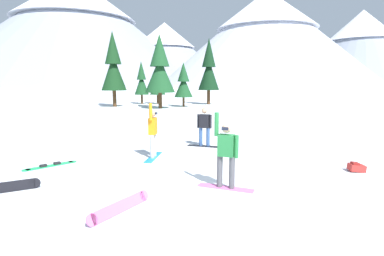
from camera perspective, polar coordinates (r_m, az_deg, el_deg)
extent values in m
plane|color=white|center=(7.66, 2.46, -12.11)|extent=(800.00, 800.00, 0.00)
cube|color=pink|center=(8.01, 6.32, -11.13)|extent=(1.47, 0.79, 0.02)
cylinder|color=#4C4C51|center=(7.84, 7.52, -8.31)|extent=(0.15, 0.15, 0.83)
cylinder|color=#4C4C51|center=(7.92, 5.24, -8.10)|extent=(0.15, 0.15, 0.83)
cube|color=#237238|center=(7.70, 6.46, -3.27)|extent=(0.46, 0.37, 0.56)
cylinder|color=#237238|center=(7.65, 8.35, -3.49)|extent=(0.11, 0.11, 0.58)
cylinder|color=#237238|center=(7.68, 4.65, 0.72)|extent=(0.11, 0.11, 0.60)
sphere|color=tan|center=(7.63, 6.52, -0.04)|extent=(0.24, 0.24, 0.24)
cube|color=black|center=(7.49, 6.24, -0.12)|extent=(0.17, 0.10, 0.08)
cube|color=#1E8CD8|center=(11.15, -7.28, -5.46)|extent=(0.47, 1.62, 0.02)
cylinder|color=#B7B7BC|center=(11.20, -7.12, -3.13)|extent=(0.15, 0.15, 0.84)
cylinder|color=#B7B7BC|center=(10.90, -7.54, -3.47)|extent=(0.15, 0.15, 0.84)
cube|color=orange|center=(10.93, -7.39, 0.36)|extent=(0.29, 0.43, 0.59)
cylinder|color=orange|center=(11.17, -7.06, 0.57)|extent=(0.11, 0.11, 0.58)
cylinder|color=orange|center=(10.61, -7.81, 3.07)|extent=(0.11, 0.11, 0.60)
sphere|color=tan|center=(10.87, -7.44, 2.73)|extent=(0.24, 0.24, 0.24)
cube|color=black|center=(10.83, -6.72, 2.78)|extent=(0.06, 0.17, 0.08)
cube|color=black|center=(12.93, 2.32, -3.43)|extent=(1.46, 0.70, 0.02)
cylinder|color=#335184|center=(12.89, 1.65, -1.63)|extent=(0.15, 0.15, 0.78)
cylinder|color=#335184|center=(12.81, 3.02, -1.71)|extent=(0.15, 0.15, 0.78)
cube|color=black|center=(12.75, 2.35, 1.31)|extent=(0.45, 0.35, 0.56)
cylinder|color=black|center=(12.82, 1.23, 1.32)|extent=(0.11, 0.11, 0.58)
cylinder|color=black|center=(12.68, 3.48, 1.23)|extent=(0.11, 0.11, 0.58)
sphere|color=tan|center=(12.70, 2.36, 3.29)|extent=(0.24, 0.24, 0.24)
cube|color=black|center=(12.83, 2.53, 3.39)|extent=(0.17, 0.09, 0.08)
cylinder|color=black|center=(8.93, -27.46, -9.20)|extent=(0.29, 0.22, 0.26)
cube|color=black|center=(8.99, -31.16, -9.25)|extent=(0.23, 0.19, 0.16)
cube|color=#19B259|center=(10.97, -25.11, -6.46)|extent=(1.22, 1.19, 0.02)
cylinder|color=#19B259|center=(11.20, -21.60, -5.94)|extent=(0.36, 0.36, 0.02)
cylinder|color=#19B259|center=(10.77, -28.78, -6.98)|extent=(0.36, 0.36, 0.02)
cube|color=black|center=(11.02, -24.06, -6.07)|extent=(0.24, 0.24, 0.07)
cube|color=black|center=(10.89, -26.22, -6.38)|extent=(0.24, 0.24, 0.07)
cube|color=pink|center=(6.75, -13.32, -14.20)|extent=(0.89, 1.34, 0.24)
cylinder|color=pink|center=(7.25, -9.04, -12.43)|extent=(0.24, 0.28, 0.24)
cylinder|color=pink|center=(6.30, -18.34, -16.14)|extent=(0.24, 0.28, 0.24)
cube|color=black|center=(6.92, -12.23, -13.42)|extent=(0.21, 0.23, 0.16)
cube|color=black|center=(6.63, -15.01, -14.51)|extent=(0.21, 0.23, 0.16)
cube|color=red|center=(10.62, 28.57, -6.57)|extent=(0.47, 0.33, 0.24)
cube|color=maroon|center=(10.56, 28.37, -5.87)|extent=(0.21, 0.23, 0.08)
cylinder|color=black|center=(10.73, 29.71, -6.63)|extent=(0.12, 0.04, 0.02)
cylinder|color=#472D19|center=(31.74, -6.00, 5.19)|extent=(0.38, 0.38, 1.67)
cone|color=#194723|center=(31.69, -6.08, 9.91)|extent=(3.09, 3.09, 3.55)
cone|color=#194723|center=(31.85, -6.15, 14.39)|extent=(2.01, 2.01, 3.26)
cylinder|color=#472D19|center=(38.83, -9.41, 5.37)|extent=(0.27, 0.27, 1.17)
cone|color=#194723|center=(38.77, -9.47, 8.07)|extent=(1.80, 1.80, 2.48)
cone|color=#194723|center=(38.80, -9.54, 10.64)|extent=(1.17, 1.17, 2.28)
cylinder|color=#472D19|center=(33.87, -1.60, 4.95)|extent=(0.24, 0.24, 1.07)
cone|color=#194723|center=(33.81, -1.61, 7.79)|extent=(2.04, 2.04, 2.29)
cone|color=#194723|center=(33.82, -1.62, 10.50)|extent=(1.33, 1.33, 2.10)
cylinder|color=#472D19|center=(37.56, 3.14, 5.82)|extent=(0.40, 0.40, 1.76)
cone|color=black|center=(37.52, 3.17, 10.02)|extent=(2.58, 2.58, 3.74)
cone|color=black|center=(37.68, 3.21, 14.01)|extent=(1.68, 1.68, 3.43)
cylinder|color=#472D19|center=(34.95, -14.37, 5.40)|extent=(0.41, 0.41, 1.81)
cone|color=#143819|center=(34.92, -14.55, 10.05)|extent=(2.75, 2.75, 3.86)
cone|color=#143819|center=(35.10, -14.72, 14.46)|extent=(1.79, 1.79, 3.54)
cylinder|color=#472D19|center=(38.50, -6.46, 5.41)|extent=(0.27, 0.27, 1.17)
cone|color=#194723|center=(38.44, -6.50, 8.13)|extent=(1.94, 1.94, 2.48)
cone|color=#194723|center=(38.47, -6.55, 10.72)|extent=(1.26, 1.26, 2.28)
cone|color=#8C93A3|center=(267.19, -20.94, 16.49)|extent=(207.57, 207.57, 83.56)
cone|color=#8C93A3|center=(254.51, -5.15, 13.63)|extent=(111.04, 111.04, 50.06)
cone|color=white|center=(256.27, -5.20, 16.97)|extent=(49.97, 49.97, 20.02)
cone|color=#B2B7C6|center=(191.34, 13.75, 15.90)|extent=(129.85, 129.85, 55.43)
cone|color=white|center=(194.22, 13.94, 20.77)|extent=(58.43, 58.43, 22.17)
cone|color=#8C93A3|center=(284.17, 29.18, 12.98)|extent=(114.12, 114.12, 59.03)
cone|color=white|center=(286.39, 29.45, 16.50)|extent=(51.35, 51.35, 23.61)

